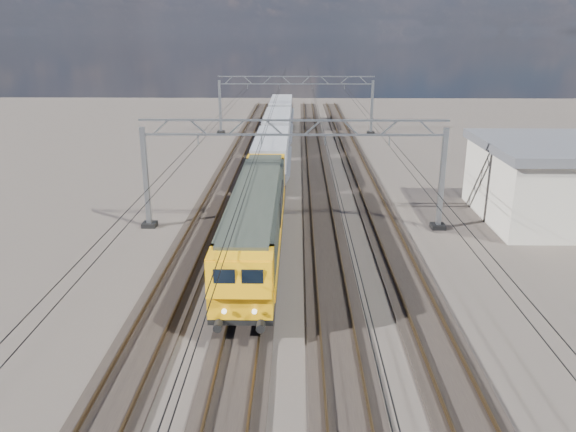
{
  "coord_description": "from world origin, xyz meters",
  "views": [
    {
      "loc": [
        0.29,
        -30.88,
        12.27
      ],
      "look_at": [
        -0.25,
        -0.88,
        2.4
      ],
      "focal_mm": 35.0,
      "sensor_mm": 36.0,
      "label": 1
    }
  ],
  "objects_px": {
    "locomotive": "(257,217)",
    "hopper_wagon_lead": "(271,154)",
    "catenary_gantry_mid": "(293,170)",
    "hopper_wagon_mid": "(277,127)",
    "catenary_gantry_far": "(296,102)",
    "hopper_wagon_third": "(281,110)"
  },
  "relations": [
    {
      "from": "locomotive",
      "to": "hopper_wagon_third",
      "type": "distance_m",
      "value": 46.1
    },
    {
      "from": "hopper_wagon_lead",
      "to": "hopper_wagon_mid",
      "type": "xyz_separation_m",
      "value": [
        0.0,
        14.2,
        0.0
      ]
    },
    {
      "from": "catenary_gantry_mid",
      "to": "hopper_wagon_lead",
      "type": "bearing_deg",
      "value": 98.84
    },
    {
      "from": "catenary_gantry_far",
      "to": "hopper_wagon_mid",
      "type": "height_order",
      "value": "catenary_gantry_far"
    },
    {
      "from": "hopper_wagon_mid",
      "to": "hopper_wagon_third",
      "type": "bearing_deg",
      "value": 90.0
    },
    {
      "from": "catenary_gantry_far",
      "to": "locomotive",
      "type": "xyz_separation_m",
      "value": [
        -2.0,
        -40.83,
        -1.58
      ]
    },
    {
      "from": "locomotive",
      "to": "hopper_wagon_mid",
      "type": "distance_m",
      "value": 31.9
    },
    {
      "from": "catenary_gantry_mid",
      "to": "hopper_wagon_lead",
      "type": "relative_size",
      "value": 1.53
    },
    {
      "from": "locomotive",
      "to": "hopper_wagon_mid",
      "type": "bearing_deg",
      "value": 90.0
    },
    {
      "from": "locomotive",
      "to": "hopper_wagon_lead",
      "type": "height_order",
      "value": "locomotive"
    },
    {
      "from": "locomotive",
      "to": "catenary_gantry_mid",
      "type": "bearing_deg",
      "value": 67.49
    },
    {
      "from": "catenary_gantry_mid",
      "to": "catenary_gantry_far",
      "type": "relative_size",
      "value": 1.0
    },
    {
      "from": "hopper_wagon_lead",
      "to": "hopper_wagon_mid",
      "type": "distance_m",
      "value": 14.2
    },
    {
      "from": "catenary_gantry_mid",
      "to": "hopper_wagon_third",
      "type": "distance_m",
      "value": 41.35
    },
    {
      "from": "catenary_gantry_far",
      "to": "hopper_wagon_lead",
      "type": "distance_m",
      "value": 23.28
    },
    {
      "from": "catenary_gantry_mid",
      "to": "hopper_wagon_third",
      "type": "relative_size",
      "value": 1.53
    },
    {
      "from": "catenary_gantry_mid",
      "to": "locomotive",
      "type": "xyz_separation_m",
      "value": [
        -2.0,
        -4.83,
        -1.58
      ]
    },
    {
      "from": "catenary_gantry_far",
      "to": "hopper_wagon_lead",
      "type": "relative_size",
      "value": 1.53
    },
    {
      "from": "catenary_gantry_far",
      "to": "locomotive",
      "type": "relative_size",
      "value": 0.94
    },
    {
      "from": "hopper_wagon_lead",
      "to": "locomotive",
      "type": "bearing_deg",
      "value": -90.0
    },
    {
      "from": "locomotive",
      "to": "hopper_wagon_lead",
      "type": "bearing_deg",
      "value": 90.0
    },
    {
      "from": "catenary_gantry_mid",
      "to": "hopper_wagon_mid",
      "type": "xyz_separation_m",
      "value": [
        -2.0,
        27.07,
        -1.67
      ]
    }
  ]
}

